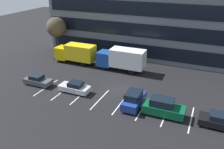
% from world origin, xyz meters
% --- Properties ---
extents(ground_plane, '(120.00, 120.00, 0.00)m').
position_xyz_m(ground_plane, '(0.00, 0.00, 0.00)').
color(ground_plane, black).
extents(lot_markings, '(19.74, 5.40, 0.01)m').
position_xyz_m(lot_markings, '(0.00, -3.66, 0.00)').
color(lot_markings, silver).
rests_on(lot_markings, ground_plane).
extents(box_truck_yellow_all, '(7.36, 2.44, 3.41)m').
position_xyz_m(box_truck_yellow_all, '(-10.88, 6.24, 1.92)').
color(box_truck_yellow_all, yellow).
rests_on(box_truck_yellow_all, ground_plane).
extents(box_truck_blue, '(7.93, 2.63, 3.68)m').
position_xyz_m(box_truck_blue, '(-2.34, 6.28, 2.07)').
color(box_truck_blue, '#194799').
rests_on(box_truck_blue, ground_plane).
extents(sedan_silver, '(4.21, 1.76, 1.51)m').
position_xyz_m(sedan_silver, '(-5.35, -3.23, 0.71)').
color(sedan_silver, silver).
rests_on(sedan_silver, ground_plane).
extents(suv_forest, '(4.64, 1.97, 2.10)m').
position_xyz_m(suv_forest, '(6.69, -4.04, 1.01)').
color(suv_forest, '#0C5933').
rests_on(suv_forest, ground_plane).
extents(sedan_charcoal, '(4.09, 1.71, 1.46)m').
position_xyz_m(sedan_charcoal, '(-11.39, -3.38, 0.69)').
color(sedan_charcoal, '#474C51').
rests_on(sedan_charcoal, ground_plane).
extents(sedan_black, '(4.40, 1.84, 1.57)m').
position_xyz_m(sedan_black, '(12.65, -3.94, 0.74)').
color(sedan_black, black).
rests_on(sedan_black, ground_plane).
extents(suv_navy, '(1.87, 4.41, 2.00)m').
position_xyz_m(suv_navy, '(3.06, -3.52, 0.96)').
color(suv_navy, navy).
rests_on(suv_navy, ground_plane).
extents(bare_tree, '(3.74, 3.74, 7.02)m').
position_xyz_m(bare_tree, '(-17.00, 9.62, 5.13)').
color(bare_tree, '#473323').
rests_on(bare_tree, ground_plane).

